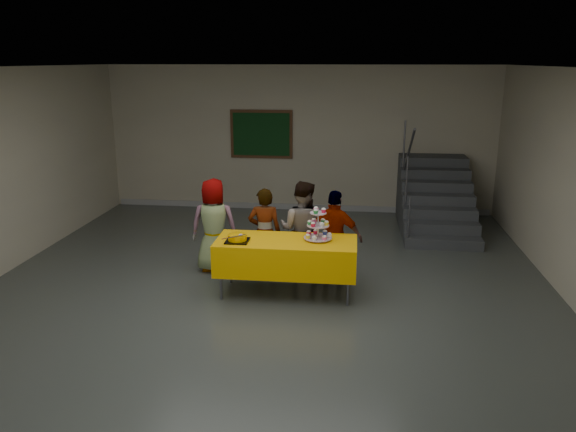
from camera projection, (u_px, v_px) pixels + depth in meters
The scene contains 10 objects.
room_shell at pixel (257, 144), 6.68m from camera, with size 10.00×10.04×3.02m.
bake_table at pixel (286, 255), 7.55m from camera, with size 1.88×0.78×0.77m.
cupcake_stand at pixel (318, 228), 7.47m from camera, with size 0.38×0.38×0.44m.
bear_cake at pixel (237, 237), 7.42m from camera, with size 0.32×0.36×0.12m.
schoolchild_a at pixel (214, 225), 8.37m from camera, with size 0.69×0.45×1.42m, color slate.
schoolchild_b at pixel (265, 233), 8.17m from camera, with size 0.48×0.32×1.33m, color slate.
schoolchild_c at pixel (302, 230), 8.14m from camera, with size 0.70×0.54×1.43m, color slate.
schoolchild_d at pixel (335, 237), 7.93m from camera, with size 0.79×0.33×1.35m, color slate.
staircase at pixel (434, 201), 10.74m from camera, with size 1.30×2.40×2.04m.
noticeboard at pixel (261, 134), 11.64m from camera, with size 1.30×0.05×1.00m.
Camera 1 is at (1.15, -6.56, 3.10)m, focal length 35.00 mm.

